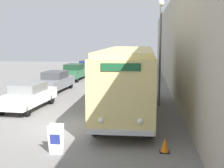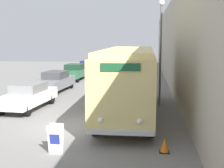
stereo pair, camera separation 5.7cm
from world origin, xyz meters
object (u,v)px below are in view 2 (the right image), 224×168
parked_car_far (75,72)px  parked_car_mid (55,81)px  streetlamp (161,38)px  sign_board (55,140)px  vintage_bus (129,78)px  traffic_cone (164,145)px  parked_car_near (28,96)px  parked_car_distant (88,66)px

parked_car_far → parked_car_mid: bearing=-86.0°
streetlamp → parked_car_far: streetlamp is taller
sign_board → vintage_bus: bearing=70.2°
vintage_bus → traffic_cone: (1.61, -5.57, -1.69)m
vintage_bus → streetlamp: 3.60m
parked_car_near → sign_board: bearing=-56.5°
parked_car_mid → parked_car_distant: 14.04m
parked_car_far → streetlamp: bearing=-51.5°
parked_car_mid → parked_car_distant: parked_car_mid is taller
parked_car_mid → parked_car_far: (-0.08, 6.77, 0.03)m
parked_car_near → parked_car_far: (-0.32, 12.88, 0.03)m
parked_car_far → parked_car_distant: (-0.05, 7.27, -0.07)m
sign_board → parked_car_near: (-3.61, 6.73, 0.26)m
vintage_bus → traffic_cone: vintage_bus is taller
vintage_bus → parked_car_distant: size_ratio=2.40×
vintage_bus → parked_car_near: 5.96m
parked_car_far → parked_car_distant: bearing=93.7°
vintage_bus → parked_car_near: (-5.81, 0.62, -1.18)m
traffic_cone → parked_car_near: bearing=140.2°
parked_car_mid → traffic_cone: size_ratio=9.13×
streetlamp → parked_car_far: (-7.86, 11.15, -3.26)m
parked_car_distant → traffic_cone: (7.80, -26.34, -0.47)m
sign_board → parked_car_mid: (-3.85, 12.84, 0.26)m
sign_board → parked_car_distant: parked_car_distant is taller
streetlamp → parked_car_mid: size_ratio=1.30×
vintage_bus → streetlamp: bearing=53.6°
parked_car_near → parked_car_distant: size_ratio=1.08×
parked_car_far → traffic_cone: size_ratio=9.08×
streetlamp → traffic_cone: streetlamp is taller
sign_board → parked_car_near: 7.65m
parked_car_far → traffic_cone: parked_car_far is taller
streetlamp → parked_car_distant: size_ratio=1.41×
vintage_bus → parked_car_far: (-6.13, 13.50, -1.15)m
sign_board → parked_car_distant: (-3.99, 26.88, 0.22)m
parked_car_near → parked_car_distant: (-0.37, 20.14, -0.04)m
parked_car_distant → traffic_cone: size_ratio=8.36×
vintage_bus → parked_car_distant: bearing=106.6°
vintage_bus → streetlamp: (1.73, 2.34, 2.12)m
parked_car_distant → parked_car_far: bearing=-85.7°
parked_car_mid → parked_car_far: 6.77m
vintage_bus → traffic_cone: 6.04m
vintage_bus → parked_car_near: size_ratio=2.23×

